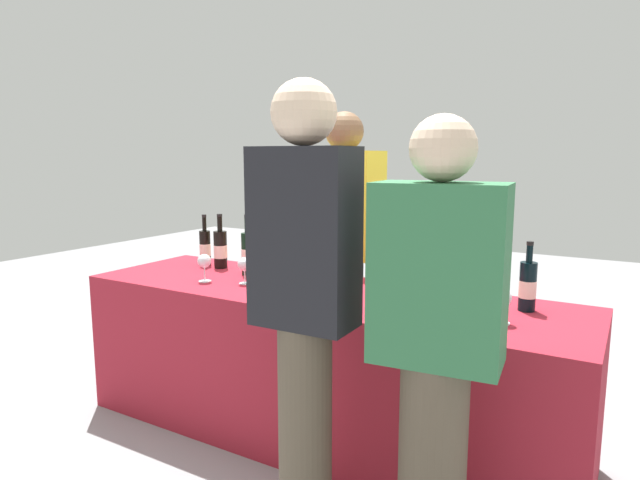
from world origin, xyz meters
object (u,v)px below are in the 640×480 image
at_px(wine_bottle_1, 220,249).
at_px(guest_0, 305,297).
at_px(menu_board, 276,291).
at_px(wine_bottle_3, 307,261).
at_px(wine_bottle_2, 247,253).
at_px(wine_glass_2, 503,299).
at_px(wine_bottle_6, 528,286).
at_px(server_pouring, 344,244).
at_px(guest_1, 436,342).
at_px(wine_bottle_5, 444,277).
at_px(wine_bottle_0, 205,247).
at_px(wine_glass_0, 204,262).
at_px(wine_glass_1, 244,265).
at_px(wine_bottle_4, 340,263).

bearing_deg(wine_bottle_1, guest_0, -37.27).
bearing_deg(menu_board, guest_0, -40.60).
height_order(wine_bottle_1, wine_bottle_3, wine_bottle_1).
bearing_deg(wine_bottle_1, wine_bottle_2, -15.12).
relative_size(wine_glass_2, menu_board, 0.17).
distance_m(wine_bottle_6, server_pouring, 1.18).
xyz_separation_m(wine_bottle_1, wine_bottle_6, (1.71, -0.03, -0.00)).
distance_m(wine_bottle_1, wine_bottle_2, 0.26).
bearing_deg(guest_1, wine_glass_2, 74.24).
xyz_separation_m(wine_bottle_3, wine_bottle_6, (1.11, -0.00, 0.00)).
relative_size(wine_bottle_2, guest_1, 0.22).
bearing_deg(wine_glass_2, wine_bottle_5, 141.72).
height_order(wine_bottle_0, wine_bottle_2, wine_bottle_2).
bearing_deg(wine_glass_0, wine_bottle_3, 33.34).
xyz_separation_m(wine_bottle_6, wine_glass_2, (-0.05, -0.24, -0.01)).
height_order(wine_glass_2, guest_1, guest_1).
bearing_deg(wine_bottle_5, wine_glass_2, -38.28).
height_order(wine_glass_1, wine_glass_2, same).
bearing_deg(wine_bottle_1, wine_glass_0, -62.77).
height_order(guest_1, menu_board, guest_1).
height_order(wine_bottle_2, wine_glass_2, wine_bottle_2).
distance_m(wine_bottle_1, menu_board, 0.95).
bearing_deg(wine_glass_2, wine_bottle_2, 172.03).
bearing_deg(wine_glass_1, wine_bottle_4, 23.87).
bearing_deg(wine_bottle_5, wine_bottle_1, 179.24).
relative_size(wine_bottle_4, server_pouring, 0.20).
xyz_separation_m(wine_bottle_6, guest_1, (-0.14, -0.76, -0.04)).
distance_m(wine_glass_1, wine_glass_2, 1.29).
bearing_deg(menu_board, wine_glass_0, -61.56).
distance_m(wine_bottle_4, wine_glass_1, 0.49).
relative_size(wine_bottle_2, wine_glass_2, 2.43).
distance_m(wine_bottle_0, wine_bottle_6, 1.85).
bearing_deg(server_pouring, wine_glass_1, 72.94).
bearing_deg(wine_bottle_2, wine_glass_2, -7.97).
height_order(wine_bottle_3, wine_bottle_6, wine_bottle_3).
bearing_deg(wine_glass_1, wine_glass_0, -162.18).
xyz_separation_m(wine_bottle_4, wine_glass_1, (-0.45, -0.20, -0.02)).
distance_m(wine_bottle_6, guest_1, 0.78).
height_order(wine_bottle_4, wine_glass_0, wine_bottle_4).
height_order(wine_glass_2, menu_board, wine_glass_2).
xyz_separation_m(wine_glass_2, menu_board, (-1.85, 1.08, -0.44)).
bearing_deg(wine_bottle_2, wine_bottle_4, 2.08).
xyz_separation_m(wine_glass_1, menu_board, (-0.56, 1.06, -0.44)).
bearing_deg(menu_board, wine_bottle_5, -17.07).
bearing_deg(server_pouring, menu_board, -24.46).
xyz_separation_m(wine_glass_2, guest_1, (-0.09, -0.52, -0.03)).
bearing_deg(wine_bottle_3, guest_1, -38.53).
distance_m(wine_bottle_0, wine_bottle_4, 0.96).
xyz_separation_m(wine_bottle_1, wine_bottle_5, (1.35, -0.02, -0.01)).
bearing_deg(wine_bottle_0, guest_1, -25.20).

